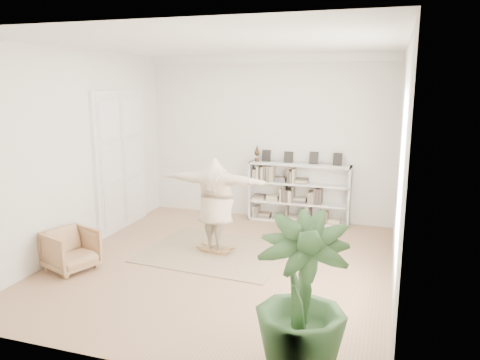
# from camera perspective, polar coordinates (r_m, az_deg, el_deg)

# --- Properties ---
(floor) EXTENTS (6.00, 6.00, 0.00)m
(floor) POSITION_cam_1_polar(r_m,az_deg,el_deg) (8.05, -2.22, -10.21)
(floor) COLOR #976D4E
(floor) RESTS_ON ground
(room_shell) EXTENTS (6.00, 6.00, 6.00)m
(room_shell) POSITION_cam_1_polar(r_m,az_deg,el_deg) (10.28, 3.49, 14.58)
(room_shell) COLOR silver
(room_shell) RESTS_ON floor
(doors) EXTENTS (0.09, 1.78, 2.92)m
(doors) POSITION_cam_1_polar(r_m,az_deg,el_deg) (9.98, -14.36, 2.14)
(doors) COLOR white
(doors) RESTS_ON floor
(bookshelf) EXTENTS (2.20, 0.35, 1.64)m
(bookshelf) POSITION_cam_1_polar(r_m,az_deg,el_deg) (10.27, 7.13, -1.66)
(bookshelf) COLOR silver
(bookshelf) RESTS_ON floor
(armchair) EXTENTS (0.94, 0.93, 0.67)m
(armchair) POSITION_cam_1_polar(r_m,az_deg,el_deg) (8.21, -19.91, -8.01)
(armchair) COLOR tan
(armchair) RESTS_ON floor
(rug) EXTENTS (2.63, 2.17, 0.02)m
(rug) POSITION_cam_1_polar(r_m,az_deg,el_deg) (8.56, -2.91, -8.78)
(rug) COLOR tan
(rug) RESTS_ON floor
(rocker_board) EXTENTS (0.48, 0.31, 0.10)m
(rocker_board) POSITION_cam_1_polar(r_m,az_deg,el_deg) (8.54, -2.92, -8.44)
(rocker_board) COLOR olive
(rocker_board) RESTS_ON rug
(person) EXTENTS (2.06, 0.69, 1.65)m
(person) POSITION_cam_1_polar(r_m,az_deg,el_deg) (8.27, -2.98, -2.71)
(person) COLOR #BDA88D
(person) RESTS_ON rocker_board
(houseplant) EXTENTS (1.11, 1.11, 1.72)m
(houseplant) POSITION_cam_1_polar(r_m,az_deg,el_deg) (5.01, 7.46, -13.97)
(houseplant) COLOR #2C4F27
(houseplant) RESTS_ON floor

